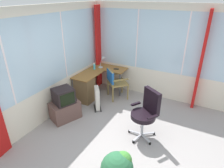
{
  "coord_description": "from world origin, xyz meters",
  "views": [
    {
      "loc": [
        -2.71,
        -1.23,
        2.75
      ],
      "look_at": [
        0.95,
        0.72,
        0.77
      ],
      "focal_mm": 30.95,
      "sensor_mm": 36.0,
      "label": 1
    }
  ],
  "objects": [
    {
      "name": "space_heater",
      "position": [
        0.9,
        1.13,
        0.3
      ],
      "size": [
        0.39,
        0.35,
        0.6
      ],
      "color": "silver",
      "rests_on": "ground"
    },
    {
      "name": "desk_lamp",
      "position": [
        1.95,
        1.54,
        0.94
      ],
      "size": [
        0.24,
        0.21,
        0.34
      ],
      "color": "#B2B7BC",
      "rests_on": "desk"
    },
    {
      "name": "ground",
      "position": [
        0.0,
        0.0,
        -0.03
      ],
      "size": [
        5.52,
        4.83,
        0.06
      ],
      "primitive_type": "cube",
      "color": "gray"
    },
    {
      "name": "wooden_armchair",
      "position": [
        1.59,
        1.0,
        0.55
      ],
      "size": [
        0.68,
        0.68,
        0.86
      ],
      "color": "olive",
      "rests_on": "ground"
    },
    {
      "name": "tv_remote",
      "position": [
        1.96,
        1.11,
        0.73
      ],
      "size": [
        0.09,
        0.16,
        0.02
      ],
      "primitive_type": "cube",
      "rotation": [
        0.0,
        0.0,
        0.36
      ],
      "color": "black",
      "rests_on": "desk"
    },
    {
      "name": "spray_bottle",
      "position": [
        1.67,
        1.67,
        0.83
      ],
      "size": [
        0.06,
        0.06,
        0.22
      ],
      "color": "#47B7CF",
      "rests_on": "desk"
    },
    {
      "name": "tv_on_stand",
      "position": [
        0.17,
        1.56,
        0.35
      ],
      "size": [
        0.76,
        0.65,
        0.79
      ],
      "color": "brown",
      "rests_on": "ground"
    },
    {
      "name": "desk",
      "position": [
        1.16,
        1.61,
        0.4
      ],
      "size": [
        1.41,
        1.04,
        0.72
      ],
      "color": "olive",
      "rests_on": "ground"
    },
    {
      "name": "curtain_east_far",
      "position": [
        2.21,
        -1.05,
        1.22
      ],
      "size": [
        0.3,
        0.08,
        2.43
      ],
      "primitive_type": "cube",
      "rotation": [
        0.0,
        0.0,
        0.02
      ],
      "color": "red",
      "rests_on": "ground"
    },
    {
      "name": "office_chair",
      "position": [
        0.48,
        -0.32,
        0.61
      ],
      "size": [
        0.6,
        0.61,
        1.05
      ],
      "color": "#B7B7BF",
      "rests_on": "ground"
    },
    {
      "name": "north_window_panel",
      "position": [
        0.0,
        1.95,
        1.26
      ],
      "size": [
        4.52,
        0.07,
        2.53
      ],
      "color": "silver",
      "rests_on": "ground"
    },
    {
      "name": "east_window_panel",
      "position": [
        2.29,
        0.0,
        1.26
      ],
      "size": [
        0.07,
        3.83,
        2.53
      ],
      "color": "silver",
      "rests_on": "ground"
    },
    {
      "name": "curtain_corner",
      "position": [
        2.16,
        1.82,
        1.22
      ],
      "size": [
        0.3,
        0.1,
        2.43
      ],
      "primitive_type": "cube",
      "rotation": [
        0.0,
        0.0,
        0.11
      ],
      "color": "red",
      "rests_on": "ground"
    },
    {
      "name": "potted_plant",
      "position": [
        -0.83,
        -0.33,
        0.34
      ],
      "size": [
        0.5,
        0.5,
        0.59
      ],
      "color": "beige",
      "rests_on": "ground"
    }
  ]
}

